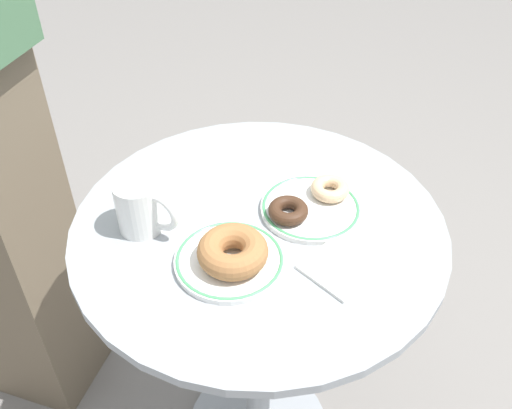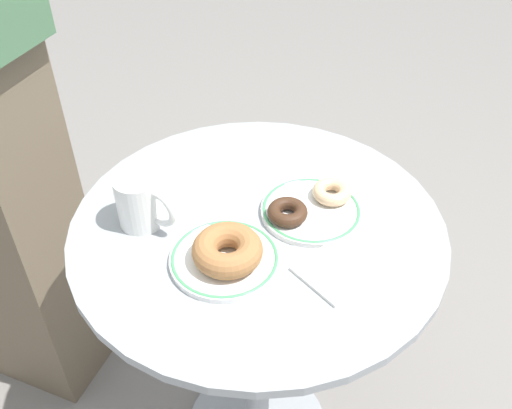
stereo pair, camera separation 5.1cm
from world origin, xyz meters
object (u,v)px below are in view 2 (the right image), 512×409
Objects in this scene: donut_glazed at (332,192)px; paper_napkin at (342,267)px; plate_right at (311,210)px; donut_chocolate at (287,212)px; donut_cinnamon at (227,250)px; cafe_table at (257,308)px; coffee_mug at (141,202)px; plate_left at (225,259)px.

donut_glazed is 0.17m from paper_napkin.
plate_right is 0.05m from donut_chocolate.
plate_right is 0.19m from donut_cinnamon.
plate_right is at bearing 73.29° from paper_napkin.
paper_napkin reaches higher than cafe_table.
coffee_mug is at bearing 156.27° from donut_glazed.
plate_left is at bearing -153.99° from cafe_table.
cafe_table is 0.26m from plate_left.
paper_napkin is (0.15, -0.12, -0.00)m from plate_left.
donut_chocolate is (-0.10, -0.00, 0.00)m from donut_glazed.
coffee_mug is at bearing 145.83° from cafe_table.
donut_glazed reaches higher than plate_right.
coffee_mug is (-0.07, 0.16, 0.04)m from plate_left.
donut_chocolate is (0.05, -0.02, 0.25)m from cafe_table.
cafe_table is 4.00× the size of plate_right.
coffee_mug is (-0.31, 0.14, 0.02)m from donut_glazed.
plate_left is at bearing -174.68° from plate_right.
coffee_mug reaches higher than donut_cinnamon.
cafe_table is 6.22× the size of coffee_mug.
donut_glazed reaches higher than plate_left.
donut_glazed is at bearing -23.73° from coffee_mug.
coffee_mug is (-0.07, 0.17, 0.02)m from donut_cinnamon.
plate_left is 1.34× the size of paper_napkin.
cafe_table is at bearing 170.57° from donut_glazed.
plate_left is at bearing 96.84° from donut_cinnamon.
plate_left is 2.56× the size of donut_glazed.
plate_left is at bearing -171.20° from donut_chocolate.
donut_glazed reaches higher than cafe_table.
donut_cinnamon is 0.24m from donut_glazed.
donut_glazed is at bearing 5.34° from plate_left.
donut_cinnamon is at bearing -167.67° from donut_chocolate.
coffee_mug is at bearing 113.03° from donut_cinnamon.
donut_glazed is at bearing -9.43° from cafe_table.
plate_right is at bearing -28.42° from coffee_mug.
donut_cinnamon reaches higher than plate_right.
donut_glazed is at bearing 7.44° from donut_cinnamon.
plate_right is 0.14m from paper_napkin.
coffee_mug is (-0.26, 0.14, 0.04)m from plate_right.
coffee_mug reaches higher than donut_glazed.
donut_glazed is at bearing 57.15° from paper_napkin.
paper_napkin is at bearing -35.90° from donut_cinnamon.
plate_right is at bearing 5.32° from plate_left.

